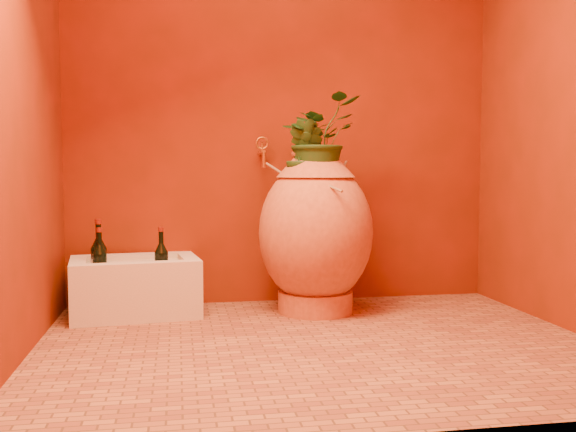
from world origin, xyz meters
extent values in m
plane|color=#9B5932|center=(0.00, 0.00, 0.00)|extent=(2.50, 2.50, 0.00)
cube|color=#5E1F05|center=(0.00, 1.00, 1.25)|extent=(2.50, 0.02, 2.50)
cube|color=#5E1F05|center=(-1.25, 0.00, 1.25)|extent=(0.02, 2.00, 2.50)
cylinder|color=#C56937|center=(0.12, 0.65, 0.06)|extent=(0.42, 0.42, 0.12)
ellipsoid|color=#C56937|center=(0.12, 0.65, 0.44)|extent=(0.64, 0.64, 0.78)
cone|color=#C56937|center=(0.12, 0.65, 0.80)|extent=(0.44, 0.44, 0.12)
torus|color=#C56937|center=(0.12, 0.65, 0.87)|extent=(0.27, 0.27, 0.05)
cylinder|color=olive|center=(0.04, 0.60, 0.69)|extent=(0.36, 0.33, 0.27)
cylinder|color=olive|center=(0.10, 0.53, 0.72)|extent=(0.18, 0.40, 0.12)
cylinder|color=olive|center=(0.22, 0.57, 0.74)|extent=(0.19, 0.31, 0.18)
cube|color=beige|center=(-0.85, 0.75, 0.14)|extent=(0.71, 0.53, 0.28)
cube|color=beige|center=(-0.85, 0.93, 0.29)|extent=(0.67, 0.17, 0.03)
cube|color=beige|center=(-0.85, 0.57, 0.29)|extent=(0.67, 0.17, 0.03)
cube|color=beige|center=(-1.14, 0.75, 0.29)|extent=(0.12, 0.29, 0.03)
cube|color=beige|center=(-0.56, 0.75, 0.29)|extent=(0.12, 0.29, 0.03)
cylinder|color=black|center=(-1.02, 0.68, 0.26)|extent=(0.07, 0.07, 0.17)
cone|color=black|center=(-1.02, 0.68, 0.37)|extent=(0.07, 0.07, 0.05)
cylinder|color=black|center=(-1.02, 0.68, 0.43)|extent=(0.02, 0.02, 0.07)
cylinder|color=maroon|center=(-1.02, 0.68, 0.47)|extent=(0.03, 0.03, 0.02)
cylinder|color=silver|center=(-1.02, 0.68, 0.26)|extent=(0.08, 0.08, 0.08)
cylinder|color=black|center=(-0.71, 0.69, 0.26)|extent=(0.07, 0.07, 0.17)
cone|color=black|center=(-0.71, 0.69, 0.37)|extent=(0.07, 0.07, 0.05)
cylinder|color=black|center=(-0.71, 0.69, 0.42)|extent=(0.02, 0.02, 0.07)
cylinder|color=maroon|center=(-0.71, 0.69, 0.47)|extent=(0.03, 0.03, 0.02)
cylinder|color=silver|center=(-0.71, 0.69, 0.26)|extent=(0.08, 0.08, 0.08)
cylinder|color=black|center=(-1.03, 0.73, 0.27)|extent=(0.08, 0.08, 0.20)
cone|color=black|center=(-1.03, 0.73, 0.39)|extent=(0.08, 0.08, 0.05)
cylinder|color=black|center=(-1.03, 0.73, 0.46)|extent=(0.03, 0.03, 0.08)
cylinder|color=maroon|center=(-1.03, 0.73, 0.51)|extent=(0.03, 0.03, 0.03)
cylinder|color=silver|center=(-1.03, 0.73, 0.27)|extent=(0.09, 0.09, 0.09)
cylinder|color=#B57A29|center=(-0.14, 0.92, 0.88)|extent=(0.03, 0.15, 0.03)
cylinder|color=#B57A29|center=(-0.14, 0.85, 0.84)|extent=(0.02, 0.02, 0.09)
torus|color=#B57A29|center=(-0.14, 0.92, 0.93)|extent=(0.08, 0.01, 0.08)
cylinder|color=#B57A29|center=(-0.14, 0.92, 0.91)|extent=(0.01, 0.01, 0.05)
imported|color=#1C4117|center=(0.13, 0.65, 0.95)|extent=(0.56, 0.54, 0.47)
imported|color=#1C4117|center=(0.05, 0.61, 0.85)|extent=(0.27, 0.27, 0.39)
camera|label=1|loc=(-0.62, -2.75, 0.77)|focal=40.00mm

